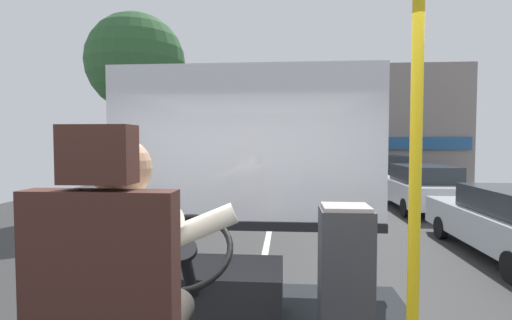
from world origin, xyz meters
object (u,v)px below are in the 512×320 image
object	(u,v)px
steering_console	(202,292)
parked_car_black	(385,171)
parked_car_white	(422,187)
handrail_pole	(414,222)
bus_driver	(129,278)
fare_box	(345,291)
parked_car_blue	(364,167)

from	to	relation	value
steering_console	parked_car_black	distance (m)	15.49
steering_console	parked_car_white	world-z (taller)	steering_console
handrail_pole	parked_car_black	xyz separation A→B (m)	(3.90, 15.76, -1.00)
bus_driver	fare_box	bearing A→B (deg)	38.44
steering_console	parked_car_blue	bearing A→B (deg)	75.52
bus_driver	steering_console	size ratio (longest dim) A/B	0.75
handrail_pole	parked_car_black	bearing A→B (deg)	76.10
bus_driver	handrail_pole	world-z (taller)	handrail_pole
steering_console	fare_box	bearing A→B (deg)	-29.01
parked_car_blue	parked_car_black	bearing A→B (deg)	-89.83
handrail_pole	bus_driver	bearing A→B (deg)	-173.41
handrail_pole	parked_car_white	world-z (taller)	handrail_pole
steering_console	handrail_pole	xyz separation A→B (m)	(1.05, -1.08, 0.73)
handrail_pole	parked_car_white	xyz separation A→B (m)	(3.56, 10.16, -1.04)
bus_driver	fare_box	size ratio (longest dim) A/B	0.90
steering_console	parked_car_white	bearing A→B (deg)	63.07
parked_car_white	parked_car_black	bearing A→B (deg)	86.55
parked_car_black	steering_console	bearing A→B (deg)	-108.63
handrail_pole	parked_car_blue	world-z (taller)	handrail_pole
steering_console	parked_car_blue	xyz separation A→B (m)	(4.94, 19.11, -0.35)
handrail_pole	fare_box	size ratio (longest dim) A/B	2.08
fare_box	parked_car_white	xyz separation A→B (m)	(3.72, 9.57, -0.54)
bus_driver	handrail_pole	xyz separation A→B (m)	(1.05, 0.12, 0.20)
fare_box	parked_car_black	xyz separation A→B (m)	(4.06, 15.17, -0.50)
bus_driver	steering_console	world-z (taller)	bus_driver
bus_driver	parked_car_blue	world-z (taller)	bus_driver
parked_car_white	parked_car_blue	world-z (taller)	parked_car_white
parked_car_black	parked_car_white	bearing A→B (deg)	-93.45
bus_driver	parked_car_white	distance (m)	11.30
bus_driver	fare_box	xyz separation A→B (m)	(0.89, 0.71, -0.30)
steering_console	handrail_pole	distance (m)	1.67
handrail_pole	parked_car_blue	distance (m)	20.59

